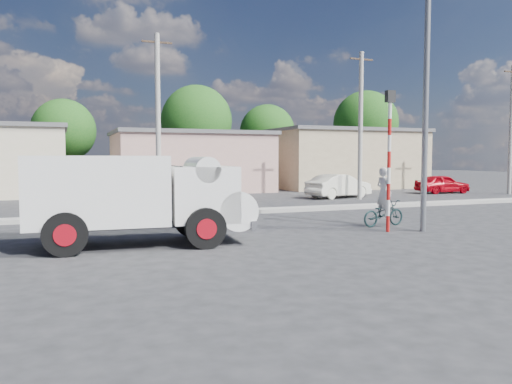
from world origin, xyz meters
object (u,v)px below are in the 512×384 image
object	(u,v)px
streetlight	(422,71)
truck	(142,196)
bicycle	(383,213)
traffic_pole	(389,148)
car_cream	(339,186)
car_red	(442,184)
cyclist	(384,201)

from	to	relation	value
streetlight	truck	bearing A→B (deg)	175.28
bicycle	streetlight	size ratio (longest dim) A/B	0.19
bicycle	traffic_pole	xyz separation A→B (m)	(-0.62, -1.10, 2.15)
truck	streetlight	world-z (taller)	streetlight
car_cream	traffic_pole	world-z (taller)	traffic_pole
truck	car_red	world-z (taller)	truck
bicycle	car_red	size ratio (longest dim) A/B	0.47
truck	streetlight	distance (m)	9.19
bicycle	traffic_pole	distance (m)	2.49
truck	car_cream	bearing A→B (deg)	45.87
cyclist	bicycle	bearing A→B (deg)	-0.00
car_cream	bicycle	bearing A→B (deg)	141.01
traffic_pole	cyclist	bearing A→B (deg)	60.65
cyclist	car_red	size ratio (longest dim) A/B	0.48
truck	car_red	size ratio (longest dim) A/B	1.65
truck	car_cream	world-z (taller)	truck
truck	cyclist	xyz separation A→B (m)	(8.08, 0.70, -0.46)
streetlight	car_cream	bearing A→B (deg)	70.20
streetlight	cyclist	bearing A→B (deg)	103.01
car_red	streetlight	distance (m)	18.53
cyclist	car_cream	distance (m)	11.84
car_red	cyclist	bearing A→B (deg)	136.29
cyclist	streetlight	world-z (taller)	streetlight
cyclist	truck	bearing A→B (deg)	88.21
cyclist	streetlight	bearing A→B (deg)	-173.73
bicycle	streetlight	distance (m)	4.74
car_cream	car_red	world-z (taller)	car_cream
traffic_pole	streetlight	distance (m)	2.56
truck	streetlight	xyz separation A→B (m)	(8.41, -0.69, 3.65)
cyclist	traffic_pole	size ratio (longest dim) A/B	0.39
car_cream	truck	bearing A→B (deg)	116.61
bicycle	car_red	world-z (taller)	car_red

